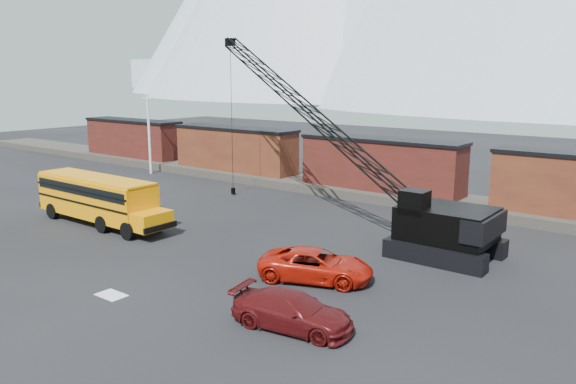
# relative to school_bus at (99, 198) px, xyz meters

# --- Properties ---
(ground) EXTENTS (160.00, 160.00, 0.00)m
(ground) POSITION_rel_school_bus_xyz_m (10.66, -3.07, -1.79)
(ground) COLOR black
(ground) RESTS_ON ground
(gravel_berm) EXTENTS (120.00, 5.00, 0.70)m
(gravel_berm) POSITION_rel_school_bus_xyz_m (10.66, 18.93, -1.44)
(gravel_berm) COLOR #443E37
(gravel_berm) RESTS_ON ground
(boxcar_west_far) EXTENTS (13.70, 3.10, 4.17)m
(boxcar_west_far) POSITION_rel_school_bus_xyz_m (-21.34, 18.93, 0.97)
(boxcar_west_far) COLOR #531917
(boxcar_west_far) RESTS_ON gravel_berm
(boxcar_west_near) EXTENTS (13.70, 3.10, 4.17)m
(boxcar_west_near) POSITION_rel_school_bus_xyz_m (-5.34, 18.93, 0.97)
(boxcar_west_near) COLOR #481C14
(boxcar_west_near) RESTS_ON gravel_berm
(boxcar_mid) EXTENTS (13.70, 3.10, 4.17)m
(boxcar_mid) POSITION_rel_school_bus_xyz_m (10.66, 18.93, 0.97)
(boxcar_mid) COLOR #531917
(boxcar_mid) RESTS_ON gravel_berm
(utility_pole) EXTENTS (1.40, 0.24, 8.00)m
(utility_pole) POSITION_rel_school_bus_xyz_m (-13.34, 14.93, 2.36)
(utility_pole) COLOR silver
(utility_pole) RESTS_ON ground
(snow_patch) EXTENTS (1.40, 0.90, 0.02)m
(snow_patch) POSITION_rel_school_bus_xyz_m (11.16, -7.07, -1.78)
(snow_patch) COLOR silver
(snow_patch) RESTS_ON ground
(school_bus) EXTENTS (11.65, 2.65, 3.19)m
(school_bus) POSITION_rel_school_bus_xyz_m (0.00, 0.00, 0.00)
(school_bus) COLOR orange
(school_bus) RESTS_ON ground
(red_pickup) EXTENTS (6.04, 4.35, 1.53)m
(red_pickup) POSITION_rel_school_bus_xyz_m (17.39, 0.17, -1.03)
(red_pickup) COLOR #AE1508
(red_pickup) RESTS_ON ground
(maroon_suv) EXTENTS (5.22, 2.79, 1.44)m
(maroon_suv) POSITION_rel_school_bus_xyz_m (19.68, -4.75, -1.07)
(maroon_suv) COLOR #4C0D0F
(maroon_suv) RESTS_ON ground
(crawler_crane) EXTENTS (23.69, 7.49, 12.86)m
(crawler_crane) POSITION_rel_school_bus_xyz_m (10.10, 9.93, 5.44)
(crawler_crane) COLOR black
(crawler_crane) RESTS_ON ground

